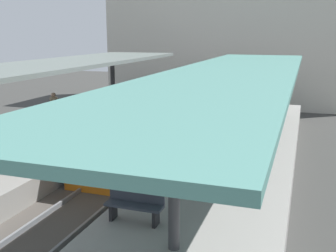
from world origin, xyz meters
name	(u,v)px	position (x,y,z in m)	size (l,w,h in m)	color
ground_plane	(115,188)	(0.00, 0.00, 0.00)	(80.00, 80.00, 0.00)	#383835
platform_left	(25,164)	(-3.80, 0.00, 0.50)	(4.40, 28.00, 1.00)	gray
platform_right	(220,188)	(3.80, 0.00, 0.50)	(4.40, 28.00, 1.00)	gray
track_ballast	(115,186)	(0.00, 0.00, 0.10)	(3.20, 28.00, 0.20)	#4C4742
rail_near_side	(96,179)	(-0.72, 0.00, 0.27)	(0.08, 28.00, 0.14)	slate
rail_far_side	(133,184)	(0.72, 0.00, 0.27)	(0.08, 28.00, 0.14)	slate
commuter_train	(168,111)	(0.00, 5.89, 1.73)	(2.78, 14.03, 3.10)	#ADADB2
canopy_left	(40,67)	(-3.80, 1.40, 4.07)	(4.18, 21.00, 3.19)	#333335
canopy_right	(232,74)	(3.80, 1.40, 4.05)	(4.18, 21.00, 3.17)	#333335
platform_bench	(135,203)	(2.54, -4.00, 1.46)	(1.40, 0.41, 0.86)	black
platform_sign	(212,142)	(3.98, -2.19, 2.62)	(0.90, 0.08, 2.21)	#262628
passenger_near_bench	(235,111)	(3.15, 6.39, 1.86)	(0.36, 0.36, 1.66)	#7A337A
passenger_mid_platform	(54,109)	(-5.24, 4.22, 1.84)	(0.36, 0.36, 1.62)	#232328
station_building_backdrop	(228,32)	(0.17, 20.00, 5.50)	(18.00, 6.00, 11.00)	beige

